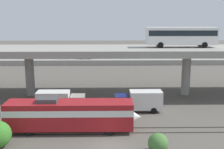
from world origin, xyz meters
TOP-DOWN VIEW (x-y plane):
  - ground_plane at (0.00, 0.00)m, footprint 260.00×260.00m
  - rail_strip_near at (0.00, 3.24)m, footprint 110.00×0.12m
  - rail_strip_far at (0.00, 4.76)m, footprint 110.00×0.12m
  - train_locomotive at (-3.92, 4.00)m, footprint 16.05×3.04m
  - highway_overpass at (0.00, 20.00)m, footprint 96.00×10.85m
  - transit_bus_on_overpass at (12.49, 20.33)m, footprint 12.00×2.68m
  - service_truck_west at (4.50, 11.00)m, footprint 6.80×2.46m
  - service_truck_east at (-7.07, 11.00)m, footprint 6.80×2.46m
  - pier_parking_lot at (0.00, 55.00)m, footprint 67.06×11.12m
  - parked_car_0 at (-6.59, 52.51)m, footprint 4.10×1.98m
  - parked_car_1 at (-19.90, 53.33)m, footprint 4.59×1.97m
  - parked_car_2 at (5.57, 53.52)m, footprint 4.31×1.87m
  - parked_car_3 at (28.26, 54.54)m, footprint 4.29×1.97m
  - parked_car_4 at (-12.81, 53.06)m, footprint 4.33×1.99m
  - parked_car_5 at (19.87, 54.71)m, footprint 4.22×1.89m
  - parked_car_6 at (-16.56, 57.44)m, footprint 4.64×2.00m
  - parked_car_7 at (-25.63, 54.65)m, footprint 4.07×1.83m
  - harbor_water at (0.00, 78.00)m, footprint 140.00×36.00m
  - shrub_right at (4.94, -1.64)m, footprint 2.07×2.07m

SIDE VIEW (x-z plane):
  - ground_plane at x=0.00m, z-range 0.00..0.00m
  - harbor_water at x=0.00m, z-range 0.00..0.01m
  - rail_strip_near at x=0.00m, z-range 0.00..0.12m
  - rail_strip_far at x=0.00m, z-range 0.00..0.12m
  - pier_parking_lot at x=0.00m, z-range 0.00..1.45m
  - shrub_right at x=4.94m, z-range 0.00..2.07m
  - service_truck_west at x=4.50m, z-range 0.12..3.16m
  - service_truck_east at x=-7.07m, z-range 0.12..3.16m
  - train_locomotive at x=-3.92m, z-range 0.10..4.28m
  - parked_car_7 at x=-25.63m, z-range 1.47..2.97m
  - parked_car_5 at x=19.87m, z-range 1.47..2.97m
  - parked_car_2 at x=5.57m, z-range 1.48..2.98m
  - parked_car_0 at x=-6.59m, z-range 1.48..2.98m
  - parked_car_3 at x=28.26m, z-range 1.48..2.98m
  - parked_car_4 at x=-12.81m, z-range 1.48..2.98m
  - parked_car_1 at x=-19.90m, z-range 1.48..2.98m
  - parked_car_6 at x=-16.56m, z-range 1.48..2.98m
  - highway_overpass at x=0.00m, z-range 3.37..11.66m
  - transit_bus_on_overpass at x=12.49m, z-range 8.65..12.05m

